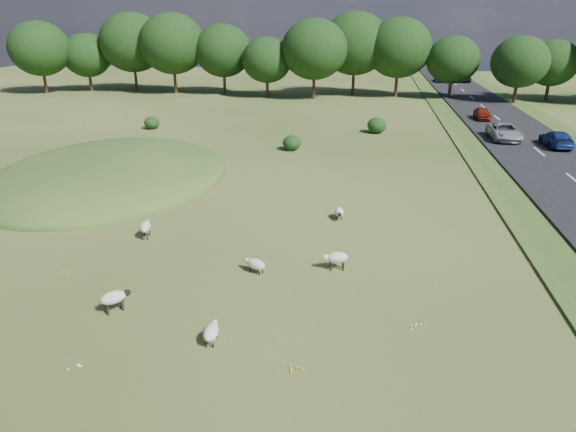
# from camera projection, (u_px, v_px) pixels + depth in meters

# --- Properties ---
(ground) EXTENTS (160.00, 160.00, 0.00)m
(ground) POSITION_uv_depth(u_px,v_px,m) (294.00, 157.00, 41.92)
(ground) COLOR #2B4C17
(ground) RESTS_ON ground
(mound) EXTENTS (16.00, 20.00, 4.00)m
(mound) POSITION_uv_depth(u_px,v_px,m) (111.00, 178.00, 36.29)
(mound) COLOR #33561E
(mound) RESTS_ON ground
(road) EXTENTS (8.00, 150.00, 0.25)m
(road) POSITION_uv_depth(u_px,v_px,m) (520.00, 138.00, 48.18)
(road) COLOR black
(road) RESTS_ON ground
(treeline) EXTENTS (96.28, 14.66, 11.70)m
(treeline) POSITION_uv_depth(u_px,v_px,m) (323.00, 49.00, 72.40)
(treeline) COLOR black
(treeline) RESTS_ON ground
(shrubs) EXTENTS (24.46, 10.08, 1.54)m
(shrubs) POSITION_uv_depth(u_px,v_px,m) (294.00, 129.00, 49.20)
(shrubs) COLOR black
(shrubs) RESTS_ON ground
(sheep_0) EXTENTS (1.10, 1.10, 0.86)m
(sheep_0) POSITION_uv_depth(u_px,v_px,m) (114.00, 298.00, 19.53)
(sheep_0) COLOR beige
(sheep_0) RESTS_ON ground
(sheep_1) EXTENTS (1.16, 0.87, 0.65)m
(sheep_1) POSITION_uv_depth(u_px,v_px,m) (255.00, 264.00, 22.63)
(sheep_1) COLOR beige
(sheep_1) RESTS_ON ground
(sheep_2) EXTENTS (0.72, 1.22, 0.85)m
(sheep_2) POSITION_uv_depth(u_px,v_px,m) (145.00, 227.00, 26.20)
(sheep_2) COLOR beige
(sheep_2) RESTS_ON ground
(sheep_3) EXTENTS (0.56, 1.16, 0.67)m
(sheep_3) POSITION_uv_depth(u_px,v_px,m) (211.00, 332.00, 17.71)
(sheep_3) COLOR beige
(sheep_3) RESTS_ON ground
(sheep_4) EXTENTS (0.60, 1.15, 0.65)m
(sheep_4) POSITION_uv_depth(u_px,v_px,m) (339.00, 212.00, 28.73)
(sheep_4) COLOR beige
(sheep_4) RESTS_ON ground
(sheep_5) EXTENTS (1.21, 0.70, 0.84)m
(sheep_5) POSITION_uv_depth(u_px,v_px,m) (336.00, 258.00, 22.83)
(sheep_5) COLOR beige
(sheep_5) RESTS_ON ground
(car_0) EXTENTS (1.48, 3.69, 1.26)m
(car_0) POSITION_uv_depth(u_px,v_px,m) (482.00, 114.00, 56.13)
(car_0) COLOR maroon
(car_0) RESTS_ON road
(car_3) EXTENTS (2.15, 5.29, 1.53)m
(car_3) POSITION_uv_depth(u_px,v_px,m) (464.00, 77.00, 90.19)
(car_3) COLOR black
(car_3) RESTS_ON road
(car_4) EXTENTS (2.20, 4.77, 1.33)m
(car_4) POSITION_uv_depth(u_px,v_px,m) (442.00, 78.00, 90.21)
(car_4) COLOR #B6BABE
(car_4) RESTS_ON road
(car_5) EXTENTS (1.88, 4.63, 1.34)m
(car_5) POSITION_uv_depth(u_px,v_px,m) (557.00, 139.00, 44.02)
(car_5) COLOR navy
(car_5) RESTS_ON road
(car_6) EXTENTS (2.41, 5.22, 1.45)m
(car_6) POSITION_uv_depth(u_px,v_px,m) (504.00, 131.00, 46.66)
(car_6) COLOR #ACADB4
(car_6) RESTS_ON road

